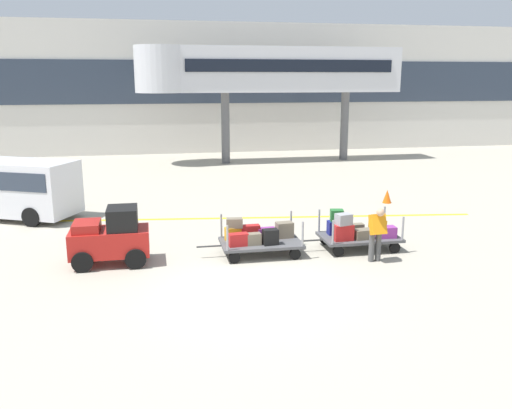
{
  "coord_description": "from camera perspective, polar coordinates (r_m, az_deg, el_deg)",
  "views": [
    {
      "loc": [
        -2.16,
        -11.99,
        4.97
      ],
      "look_at": [
        0.82,
        3.36,
        1.31
      ],
      "focal_mm": 37.9,
      "sensor_mm": 36.0,
      "label": 1
    }
  ],
  "objects": [
    {
      "name": "safety_cone_near",
      "position": [
        22.69,
        13.67,
        0.85
      ],
      "size": [
        0.36,
        0.36,
        0.55
      ],
      "primitive_type": "cone",
      "color": "#EA590F",
      "rests_on": "ground_plane"
    },
    {
      "name": "baggage_cart_middle",
      "position": [
        16.3,
        10.59,
        -2.86
      ],
      "size": [
        3.0,
        1.4,
        1.19
      ],
      "color": "#4C4C4F",
      "rests_on": "ground_plane"
    },
    {
      "name": "baggage_handler",
      "position": [
        15.19,
        12.64,
        -2.84
      ],
      "size": [
        0.42,
        0.45,
        1.56
      ],
      "color": "#4C4C4C",
      "rests_on": "ground_plane"
    },
    {
      "name": "terminal_building",
      "position": [
        38.04,
        -7.92,
        12.06
      ],
      "size": [
        60.87,
        2.51,
        8.63
      ],
      "color": "beige",
      "rests_on": "ground_plane"
    },
    {
      "name": "ground_plane",
      "position": [
        13.16,
        -0.74,
        -9.02
      ],
      "size": [
        120.0,
        120.0,
        0.0
      ],
      "primitive_type": "plane",
      "color": "#A8A08E"
    },
    {
      "name": "apron_lead_line",
      "position": [
        19.75,
        -0.17,
        -1.4
      ],
      "size": [
        15.95,
        2.23,
        0.01
      ],
      "primitive_type": "cube",
      "rotation": [
        0.0,
        0.0,
        -0.13
      ],
      "color": "yellow",
      "rests_on": "ground_plane"
    },
    {
      "name": "baggage_tug",
      "position": [
        15.22,
        -15.07,
        -3.38
      ],
      "size": [
        2.1,
        1.23,
        1.58
      ],
      "color": "red",
      "rests_on": "ground_plane"
    },
    {
      "name": "shuttle_van",
      "position": [
        21.46,
        -24.56,
        1.94
      ],
      "size": [
        5.15,
        3.8,
        2.1
      ],
      "color": "silver",
      "rests_on": "ground_plane"
    },
    {
      "name": "baggage_cart_lead",
      "position": [
        15.56,
        0.23,
        -3.52
      ],
      "size": [
        3.0,
        1.4,
        1.1
      ],
      "color": "#4C4C4F",
      "rests_on": "ground_plane"
    },
    {
      "name": "jet_bridge",
      "position": [
        32.63,
        0.36,
        13.93
      ],
      "size": [
        15.61,
        3.0,
        6.78
      ],
      "color": "silver",
      "rests_on": "ground_plane"
    }
  ]
}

